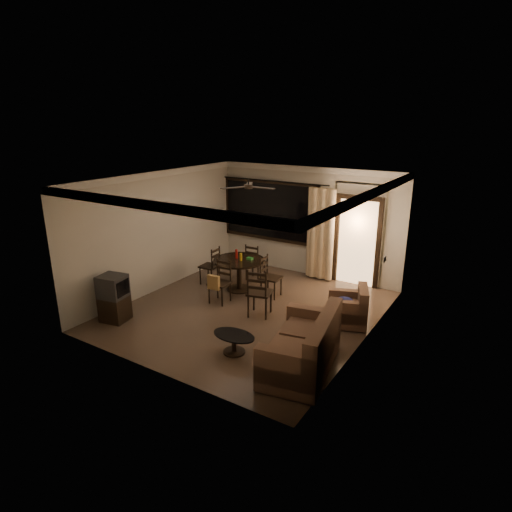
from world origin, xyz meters
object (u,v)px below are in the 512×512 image
Objects in this scene: dining_chair_north at (255,269)px; armchair at (350,309)px; dining_chair_south at (220,290)px; coffee_table at (234,341)px; tv_cabinet at (114,298)px; sofa at (305,349)px; dining_chair_east at (271,285)px; dining_chair_west at (210,273)px; side_chair at (260,301)px; dining_table at (239,266)px.

dining_chair_north reaches higher than armchair.
dining_chair_south is 0.97× the size of armchair.
tv_cabinet is at bearing -175.12° from coffee_table.
dining_chair_east is at bearing 120.19° from sofa.
sofa reaches higher than dining_chair_west.
dining_chair_east is 2.61m from coffee_table.
side_chair is (2.36, 1.75, -0.17)m from tv_cabinet.
coffee_table is (0.73, -2.51, -0.05)m from dining_chair_east.
dining_table reaches higher than dining_chair_north.
dining_chair_south is 2.20m from coffee_table.
side_chair is at bearing -39.40° from dining_table.
dining_chair_west is at bearing 134.94° from coffee_table.
sofa is at bearing 55.15° from dining_chair_west.
dining_chair_west is 0.97× the size of armchair.
coffee_table is (2.77, 0.24, -0.25)m from tv_cabinet.
tv_cabinet reaches higher than dining_chair_west.
dining_chair_east is 0.49× the size of sofa.
dining_chair_north is (-0.88, 0.73, 0.00)m from dining_chair_east.
dining_chair_south is at bearing 135.70° from dining_chair_east.
armchair is 2.51m from coffee_table.
armchair is at bearing 58.75° from coffee_table.
tv_cabinet is 0.50× the size of sofa.
side_chair is (1.10, -0.09, 0.01)m from dining_chair_south.
dining_chair_south is at bearing -19.16° from side_chair.
dining_chair_north is at bearing 122.83° from sofa.
dining_table is at bearing 130.72° from sofa.
dining_chair_south is (0.89, -0.80, 0.02)m from dining_chair_west.
dining_table is at bearing 152.17° from armchair.
dining_table is 2.95m from tv_cabinet.
coffee_table is (2.40, -2.40, -0.05)m from dining_chair_west.
dining_table reaches higher than sofa.
dining_chair_east and dining_chair_north have the same top height.
dining_table reaches higher than dining_chair_west.
dining_chair_south is 0.99× the size of tv_cabinet.
sofa reaches higher than dining_chair_east.
armchair is (2.91, -1.10, 0.03)m from dining_chair_north.
side_chair reaches higher than dining_chair_south.
dining_chair_west is 3.71m from armchair.
dining_chair_south and dining_chair_north have the same top height.
dining_table is 0.91m from dining_chair_south.
tv_cabinet is 4.07m from sofa.
tv_cabinet is (-0.37, -2.64, 0.20)m from dining_chair_west.
coffee_table is (-1.28, -0.17, -0.15)m from sofa.
dining_chair_east is at bearing 90.00° from dining_chair_west.
side_chair reaches higher than coffee_table.
tv_cabinet is 0.98× the size of armchair.
dining_table is 0.85m from dining_chair_north.
sofa is (2.84, -2.28, -0.22)m from dining_table.
side_chair is (1.15, -0.94, -0.28)m from dining_table.
armchair is at bearing -174.57° from side_chair.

